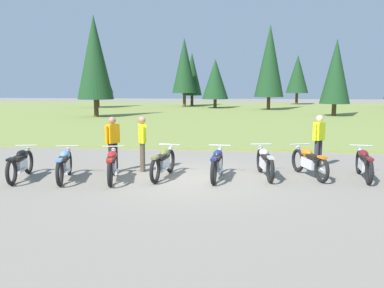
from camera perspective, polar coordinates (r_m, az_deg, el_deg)
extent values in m
plane|color=gray|center=(11.26, -0.37, -4.97)|extent=(140.00, 140.00, 0.00)
cube|color=olive|center=(37.98, 4.80, 4.41)|extent=(80.00, 44.00, 0.10)
cylinder|color=#47331E|center=(56.26, 14.59, 6.19)|extent=(0.36, 0.36, 1.62)
cone|color=#193D1E|center=(56.25, 14.71, 9.57)|extent=(2.96, 2.96, 5.03)
cylinder|color=#47331E|center=(47.70, -13.19, 5.97)|extent=(0.36, 0.36, 1.72)
cone|color=#193D1E|center=(47.70, -13.33, 10.31)|extent=(3.59, 3.59, 5.51)
cylinder|color=#47331E|center=(45.39, 3.29, 5.68)|extent=(0.36, 0.36, 1.11)
cone|color=#193D1E|center=(45.35, 3.31, 9.17)|extent=(2.94, 2.94, 4.41)
cylinder|color=#47331E|center=(50.94, -0.01, 6.13)|extent=(0.36, 0.36, 1.39)
cone|color=#193D1E|center=(50.92, -0.01, 9.87)|extent=(2.51, 2.51, 5.27)
cylinder|color=#47331E|center=(33.31, -13.40, 4.89)|extent=(0.36, 0.36, 1.51)
cone|color=#193D1E|center=(33.33, -13.64, 11.84)|extent=(2.87, 2.87, 6.57)
cylinder|color=#47331E|center=(48.21, -1.08, 6.22)|extent=(0.36, 0.36, 1.73)
cone|color=#193D1E|center=(48.23, -1.09, 11.06)|extent=(2.88, 2.88, 6.41)
cylinder|color=#47331E|center=(42.85, 10.78, 5.62)|extent=(0.36, 0.36, 1.44)
cone|color=#193D1E|center=(42.88, 10.94, 11.48)|extent=(3.01, 3.01, 7.33)
cylinder|color=#47331E|center=(35.36, 19.45, 4.51)|extent=(0.36, 0.36, 1.12)
cone|color=#193D1E|center=(35.32, 19.70, 9.65)|extent=(2.42, 2.42, 5.23)
torus|color=black|center=(12.80, -22.15, -2.38)|extent=(0.24, 0.71, 0.70)
torus|color=black|center=(11.50, -24.20, -3.65)|extent=(0.24, 0.71, 0.70)
cube|color=silver|center=(12.14, -23.13, -2.75)|extent=(0.33, 0.67, 0.28)
ellipsoid|color=black|center=(12.26, -22.95, -1.31)|extent=(0.35, 0.52, 0.22)
cube|color=black|center=(11.90, -23.52, -1.91)|extent=(0.31, 0.51, 0.10)
cube|color=black|center=(11.44, -24.30, -1.98)|extent=(0.20, 0.34, 0.06)
cylinder|color=silver|center=(12.63, -22.41, -0.19)|extent=(0.61, 0.16, 0.03)
sphere|color=silver|center=(12.76, -22.22, -0.69)|extent=(0.14, 0.14, 0.14)
cylinder|color=silver|center=(11.83, -22.91, -3.50)|extent=(0.18, 0.55, 0.07)
torus|color=black|center=(12.29, -17.07, -2.56)|extent=(0.27, 0.70, 0.70)
torus|color=black|center=(10.93, -18.23, -3.92)|extent=(0.27, 0.70, 0.70)
cube|color=silver|center=(11.60, -17.63, -2.96)|extent=(0.36, 0.67, 0.28)
ellipsoid|color=#598CC6|center=(11.73, -17.54, -1.44)|extent=(0.37, 0.53, 0.22)
cube|color=black|center=(11.35, -17.86, -2.08)|extent=(0.33, 0.52, 0.10)
cube|color=#598CC6|center=(10.87, -18.31, -2.16)|extent=(0.22, 0.35, 0.06)
cylinder|color=silver|center=(12.11, -17.24, -0.27)|extent=(0.61, 0.19, 0.03)
sphere|color=silver|center=(12.24, -17.13, -0.79)|extent=(0.14, 0.14, 0.14)
cylinder|color=silver|center=(11.31, -17.16, -3.74)|extent=(0.21, 0.55, 0.07)
torus|color=black|center=(11.91, -11.01, -2.68)|extent=(0.26, 0.70, 0.70)
torus|color=black|center=(10.54, -11.54, -4.11)|extent=(0.26, 0.70, 0.70)
cube|color=silver|center=(11.22, -11.27, -3.10)|extent=(0.35, 0.67, 0.28)
ellipsoid|color=#AD1919|center=(11.34, -11.24, -1.53)|extent=(0.37, 0.53, 0.22)
cube|color=black|center=(10.96, -11.38, -2.20)|extent=(0.33, 0.52, 0.10)
cube|color=#AD1919|center=(10.48, -11.59, -2.29)|extent=(0.21, 0.34, 0.06)
cylinder|color=silver|center=(11.73, -11.11, -0.32)|extent=(0.61, 0.18, 0.03)
sphere|color=silver|center=(11.87, -11.06, -0.86)|extent=(0.14, 0.14, 0.14)
cylinder|color=silver|center=(10.93, -10.63, -3.91)|extent=(0.20, 0.55, 0.07)
torus|color=black|center=(12.04, -3.09, -2.42)|extent=(0.18, 0.71, 0.70)
torus|color=black|center=(10.74, -5.25, -3.75)|extent=(0.18, 0.71, 0.70)
cube|color=silver|center=(11.38, -4.11, -2.80)|extent=(0.27, 0.66, 0.28)
ellipsoid|color=brown|center=(11.50, -3.85, -1.26)|extent=(0.31, 0.51, 0.22)
cube|color=black|center=(11.13, -4.47, -1.90)|extent=(0.28, 0.50, 0.10)
cube|color=brown|center=(10.67, -5.28, -1.97)|extent=(0.18, 0.33, 0.06)
cylinder|color=silver|center=(11.86, -3.25, -0.08)|extent=(0.62, 0.10, 0.03)
sphere|color=silver|center=(12.00, -3.08, -0.61)|extent=(0.14, 0.14, 0.14)
cylinder|color=silver|center=(11.07, -3.89, -3.63)|extent=(0.13, 0.55, 0.07)
torus|color=black|center=(11.91, 3.97, -2.54)|extent=(0.15, 0.71, 0.70)
torus|color=black|center=(10.55, 3.08, -3.94)|extent=(0.15, 0.71, 0.70)
cube|color=silver|center=(11.22, 3.55, -2.95)|extent=(0.24, 0.65, 0.28)
ellipsoid|color=navy|center=(11.35, 3.68, -1.39)|extent=(0.29, 0.50, 0.22)
cube|color=black|center=(10.97, 3.42, -2.04)|extent=(0.25, 0.49, 0.10)
cube|color=navy|center=(10.48, 3.09, -2.13)|extent=(0.16, 0.33, 0.06)
cylinder|color=silver|center=(11.73, 3.94, -0.18)|extent=(0.62, 0.07, 0.03)
sphere|color=silver|center=(11.87, 4.00, -0.72)|extent=(0.14, 0.14, 0.14)
cylinder|color=silver|center=(10.93, 4.08, -3.79)|extent=(0.11, 0.55, 0.07)
torus|color=black|center=(12.28, 9.62, -2.31)|extent=(0.20, 0.71, 0.70)
torus|color=black|center=(10.94, 11.02, -3.65)|extent=(0.20, 0.71, 0.70)
cube|color=silver|center=(11.60, 10.28, -2.70)|extent=(0.29, 0.66, 0.28)
ellipsoid|color=#B7B7BC|center=(11.72, 10.14, -1.19)|extent=(0.33, 0.51, 0.22)
cube|color=black|center=(11.35, 10.54, -1.82)|extent=(0.29, 0.51, 0.10)
cube|color=#B7B7BC|center=(10.87, 11.07, -1.90)|extent=(0.19, 0.34, 0.06)
cylinder|color=silver|center=(12.10, 9.77, -0.02)|extent=(0.62, 0.12, 0.03)
sphere|color=silver|center=(12.24, 9.64, -0.54)|extent=(0.14, 0.14, 0.14)
cylinder|color=silver|center=(11.36, 11.27, -3.47)|extent=(0.15, 0.55, 0.07)
torus|color=black|center=(12.52, 14.75, -2.26)|extent=(0.32, 0.70, 0.70)
torus|color=black|center=(11.31, 17.90, -3.50)|extent=(0.32, 0.70, 0.70)
cube|color=silver|center=(11.90, 16.25, -2.62)|extent=(0.39, 0.67, 0.28)
ellipsoid|color=orange|center=(12.01, 15.91, -1.15)|extent=(0.40, 0.54, 0.22)
cube|color=black|center=(11.67, 16.80, -1.75)|extent=(0.36, 0.53, 0.10)
cube|color=orange|center=(11.25, 17.97, -1.81)|extent=(0.23, 0.35, 0.06)
cylinder|color=silver|center=(12.35, 15.04, -0.02)|extent=(0.60, 0.23, 0.03)
sphere|color=silver|center=(12.48, 14.78, -0.53)|extent=(0.14, 0.14, 0.14)
cylinder|color=silver|center=(11.73, 17.52, -3.33)|extent=(0.24, 0.54, 0.07)
torus|color=black|center=(12.86, 22.59, -2.36)|extent=(0.17, 0.71, 0.70)
torus|color=black|center=(11.51, 23.80, -3.61)|extent=(0.17, 0.71, 0.70)
cube|color=silver|center=(12.17, 23.17, -2.72)|extent=(0.26, 0.66, 0.28)
ellipsoid|color=maroon|center=(12.30, 23.09, -1.28)|extent=(0.30, 0.50, 0.22)
cube|color=black|center=(11.92, 23.42, -1.88)|extent=(0.26, 0.50, 0.10)
cube|color=maroon|center=(11.45, 23.89, -1.95)|extent=(0.17, 0.33, 0.06)
cylinder|color=silver|center=(12.68, 22.79, -0.17)|extent=(0.62, 0.09, 0.03)
sphere|color=silver|center=(12.82, 22.66, -0.67)|extent=(0.14, 0.14, 0.14)
cylinder|color=silver|center=(11.93, 24.07, -3.48)|extent=(0.12, 0.55, 0.07)
cylinder|color=#2D2D38|center=(13.44, 17.62, -1.28)|extent=(0.14, 0.14, 0.88)
cylinder|color=#2D2D38|center=(13.29, 17.21, -1.37)|extent=(0.14, 0.14, 0.88)
cube|color=#D8EA19|center=(13.27, 17.55, 1.74)|extent=(0.40, 0.41, 0.56)
sphere|color=beige|center=(13.24, 17.62, 3.46)|extent=(0.22, 0.22, 0.22)
cylinder|color=#D8EA19|center=(13.47, 18.05, 1.72)|extent=(0.09, 0.09, 0.52)
cylinder|color=#D8EA19|center=(13.08, 17.02, 1.58)|extent=(0.09, 0.09, 0.52)
cylinder|color=black|center=(12.39, -10.78, -1.83)|extent=(0.14, 0.14, 0.88)
cylinder|color=black|center=(12.27, -11.42, -1.94)|extent=(0.14, 0.14, 0.88)
cube|color=orange|center=(12.22, -11.19, 1.44)|extent=(0.38, 0.42, 0.56)
sphere|color=#9E7051|center=(12.18, -11.24, 3.31)|extent=(0.22, 0.22, 0.22)
cylinder|color=orange|center=(12.37, -10.38, 1.45)|extent=(0.09, 0.09, 0.52)
cylinder|color=orange|center=(12.08, -12.02, 1.24)|extent=(0.09, 0.09, 0.52)
cylinder|color=#4C4233|center=(12.37, -7.04, -1.75)|extent=(0.14, 0.14, 0.88)
cylinder|color=#4C4233|center=(12.20, -6.98, -1.90)|extent=(0.14, 0.14, 0.88)
cube|color=#D8EA19|center=(12.18, -7.07, 1.51)|extent=(0.32, 0.41, 0.56)
sphere|color=#9E7051|center=(12.14, -7.10, 3.39)|extent=(0.22, 0.22, 0.22)
cylinder|color=#D8EA19|center=(12.41, -7.14, 1.54)|extent=(0.09, 0.09, 0.52)
cylinder|color=#D8EA19|center=(11.95, -6.99, 1.29)|extent=(0.09, 0.09, 0.52)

